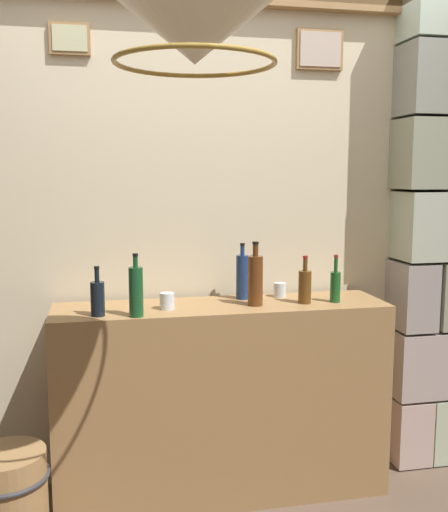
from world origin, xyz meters
TOP-DOWN VIEW (x-y plane):
  - panelled_rear_partition at (0.00, 1.10)m, footprint 3.17×0.15m
  - stone_pillar at (1.21, 0.96)m, footprint 0.43×0.32m
  - bar_shelf_unit at (0.00, 0.81)m, footprint 1.65×0.42m
  - liquor_bottle_gin at (0.16, 0.76)m, footprint 0.07×0.07m
  - liquor_bottle_port at (-0.43, 0.65)m, footprint 0.06×0.06m
  - liquor_bottle_sherry at (0.41, 0.76)m, footprint 0.06×0.06m
  - liquor_bottle_scotch at (0.13, 0.92)m, footprint 0.06×0.06m
  - liquor_bottle_mezcal at (0.57, 0.75)m, footprint 0.05×0.05m
  - liquor_bottle_rum at (-0.60, 0.69)m, footprint 0.06×0.06m
  - glass_tumbler_rocks at (0.34, 0.93)m, footprint 0.07×0.07m
  - glass_tumbler_highball at (-0.28, 0.77)m, footprint 0.07×0.07m
  - pendant_lamp at (-0.27, -0.09)m, footprint 0.52×0.52m
  - wooden_barrel at (-0.99, 0.47)m, footprint 0.35×0.35m

SIDE VIEW (x-z plane):
  - wooden_barrel at x=-0.99m, z-range 0.00..0.48m
  - bar_shelf_unit at x=0.00m, z-range 0.00..0.99m
  - glass_tumbler_rocks at x=0.34m, z-range 0.99..1.06m
  - glass_tumbler_highball at x=-0.28m, z-range 0.99..1.07m
  - liquor_bottle_rum at x=-0.60m, z-range 0.96..1.19m
  - liquor_bottle_mezcal at x=0.57m, z-range 0.95..1.19m
  - liquor_bottle_sherry at x=0.41m, z-range 0.96..1.20m
  - liquor_bottle_port at x=-0.43m, z-range 0.96..1.25m
  - liquor_bottle_scotch at x=0.13m, z-range 0.96..1.25m
  - liquor_bottle_gin at x=0.16m, z-range 0.96..1.27m
  - stone_pillar at x=1.21m, z-range 0.00..2.69m
  - panelled_rear_partition at x=0.00m, z-range 0.07..2.83m
  - pendant_lamp at x=-0.27m, z-range 1.79..2.34m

